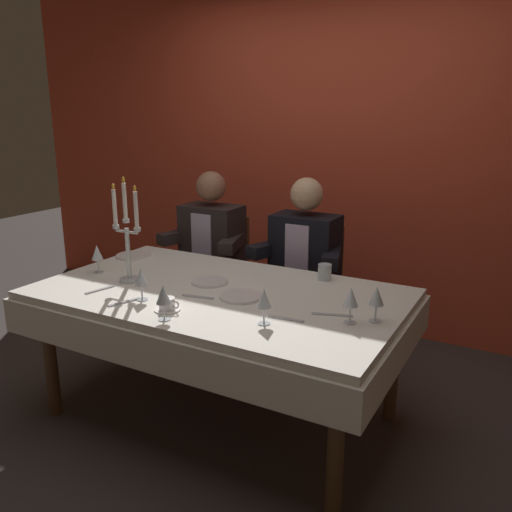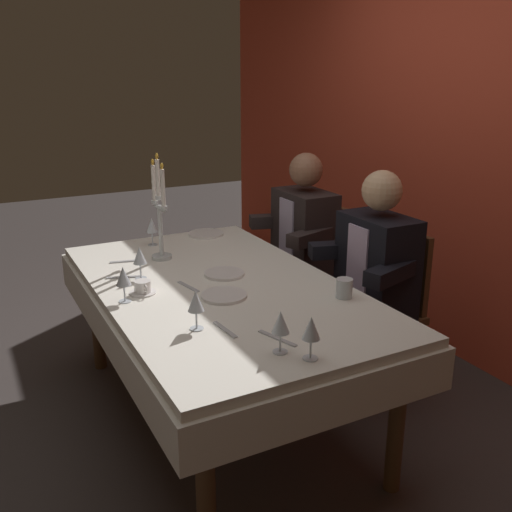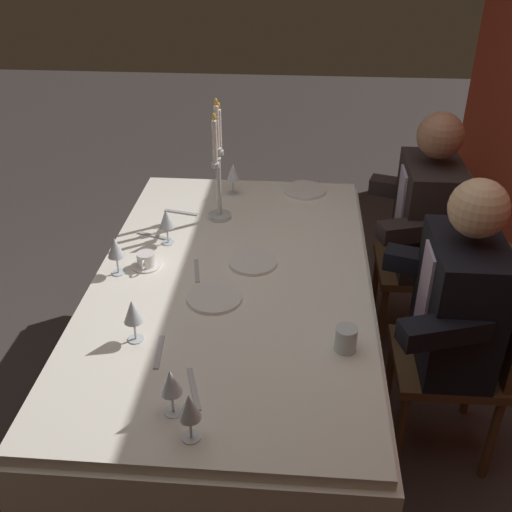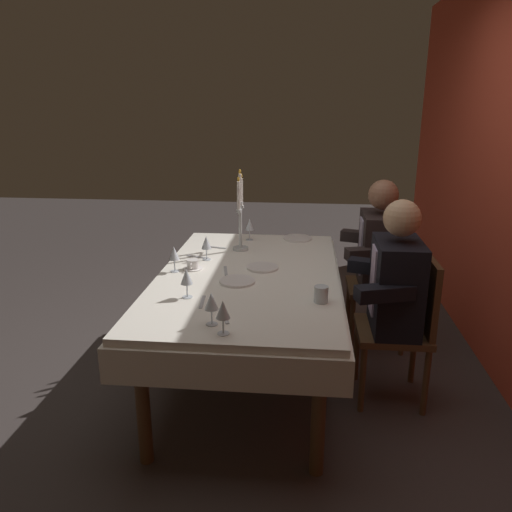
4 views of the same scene
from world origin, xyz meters
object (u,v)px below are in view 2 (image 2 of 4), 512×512
Objects in this scene: wine_glass_1 at (281,324)px; dinner_plate_1 at (206,234)px; dinner_plate_2 at (224,295)px; wine_glass_2 at (152,226)px; water_tumbler_0 at (344,288)px; wine_glass_5 at (123,277)px; wine_glass_0 at (196,302)px; wine_glass_4 at (140,256)px; seated_diner_0 at (305,232)px; dining_table at (219,307)px; wine_glass_3 at (311,330)px; seated_diner_1 at (378,264)px; dinner_plate_0 at (224,274)px; coffee_cup_0 at (143,288)px.

dinner_plate_1 is at bearing 166.64° from wine_glass_1.
dinner_plate_2 is 0.94m from wine_glass_2.
water_tumbler_0 reaches higher than dinner_plate_1.
water_tumbler_0 is at bearing 61.90° from dinner_plate_2.
wine_glass_5 reaches higher than dinner_plate_2.
wine_glass_2 is at bearing 170.19° from wine_glass_0.
wine_glass_4 is at bearing 149.60° from wine_glass_5.
seated_diner_0 is (-0.63, 1.35, -0.12)m from wine_glass_5.
wine_glass_5 is at bearing -26.02° from wine_glass_2.
wine_glass_2 is (-0.78, -0.08, 0.23)m from dining_table.
wine_glass_0 and wine_glass_5 have the same top height.
wine_glass_1 is at bearing -143.05° from wine_glass_3.
wine_glass_5 is (0.26, -0.15, 0.00)m from wine_glass_4.
seated_diner_0 is at bearing 131.77° from wine_glass_0.
water_tumbler_0 is 0.07× the size of seated_diner_0.
dining_table is at bearing -133.76° from water_tumbler_0.
wine_glass_4 is 1.00× the size of wine_glass_5.
seated_diner_1 is (-0.64, 0.97, -0.12)m from wine_glass_1.
wine_glass_3 is at bearing 2.08° from wine_glass_2.
wine_glass_4 is 1.85× the size of water_tumbler_0.
seated_diner_0 is at bearing 148.35° from wine_glass_3.
water_tumbler_0 is (0.41, 0.90, -0.07)m from wine_glass_5.
dinner_plate_0 is at bearing 13.17° from wine_glass_2.
water_tumbler_0 reaches higher than dining_table.
water_tumbler_0 is at bearing 23.25° from wine_glass_2.
coffee_cup_0 is 0.11× the size of seated_diner_1.
dinner_plate_0 is (-0.11, 0.08, 0.13)m from dining_table.
wine_glass_4 is (0.53, -0.23, 0.00)m from wine_glass_2.
wine_glass_5 is at bearing -110.28° from dinner_plate_2.
seated_diner_0 is at bearing 80.92° from wine_glass_2.
seated_diner_0 is (-1.37, 0.97, -0.12)m from wine_glass_1.
seated_diner_0 reaches higher than wine_glass_1.
wine_glass_2 is at bearing -177.92° from wine_glass_3.
dinner_plate_2 reaches higher than dining_table.
seated_diner_0 reaches higher than dinner_plate_0.
wine_glass_0 is at bearing -34.46° from dinner_plate_0.
wine_glass_0 reaches higher than dinner_plate_2.
seated_diner_1 reaches higher than dining_table.
dinner_plate_1 is 1.39m from wine_glass_0.
dining_table is at bearing 178.76° from wine_glass_3.
seated_diner_1 is at bearing 85.86° from wine_glass_5.
wine_glass_2 is 1.85× the size of water_tumbler_0.
wine_glass_3 is at bearing -50.76° from seated_diner_1.
wine_glass_5 reaches higher than dinner_plate_0.
wine_glass_2 is 1.00× the size of wine_glass_4.
dinner_plate_1 reaches higher than dining_table.
seated_diner_0 is at bearing 115.10° from wine_glass_5.
wine_glass_2 is 0.13× the size of seated_diner_1.
wine_glass_0 is 0.67m from wine_glass_4.
wine_glass_1 is 1.85× the size of water_tumbler_0.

